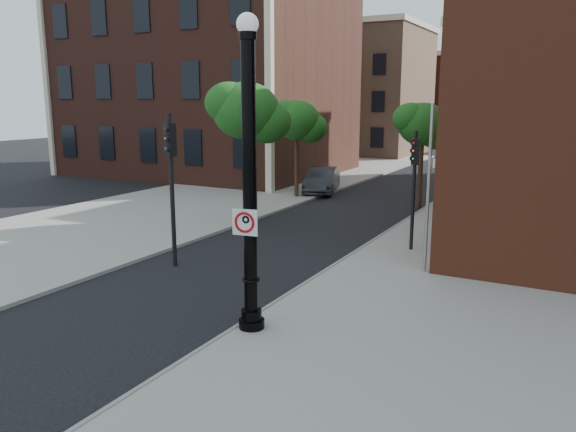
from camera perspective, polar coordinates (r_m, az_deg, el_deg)
The scene contains 16 objects.
ground at distance 14.86m, azimuth -11.46°, elevation -9.58°, with size 120.00×120.00×0.00m, color black.
sidewalk_right at distance 21.44m, azimuth 19.39°, elevation -3.21°, with size 8.00×60.00×0.12m, color gray.
sidewalk_left at distance 34.17m, azimuth -3.89°, elevation 2.81°, with size 10.00×50.00×0.12m, color gray.
curb_edge at distance 22.34m, azimuth 9.36°, elevation -2.08°, with size 0.10×60.00×0.14m, color gray.
victorian_building at distance 42.76m, azimuth -7.92°, elevation 16.19°, with size 18.60×14.60×17.95m.
bg_building_tan_a at distance 58.47m, azimuth 7.39°, elevation 12.28°, with size 12.00×12.00×12.00m, color #976E52.
bg_building_red at distance 71.71m, azimuth 11.46°, elevation 11.23°, with size 12.00×12.00×10.00m, color maroon.
lamppost at distance 12.51m, azimuth -3.90°, elevation 2.28°, with size 0.60×0.60×7.13m.
no_parking_sign at distance 12.49m, azimuth -4.40°, elevation -0.62°, with size 0.60×0.13×0.60m.
parked_car at distance 32.85m, azimuth 3.47°, elevation 3.66°, with size 1.57×4.50×1.48m, color #2E2E33.
traffic_signal_left at distance 18.18m, azimuth -11.83°, elevation 5.13°, with size 0.37×0.43×4.94m.
traffic_signal_right at distance 19.96m, azimuth 12.70°, elevation 4.43°, with size 0.33×0.38×4.31m.
utility_pole at distance 17.48m, azimuth 14.06°, elevation 2.41°, with size 0.10×0.10×5.24m, color #999999.
street_tree_a at distance 24.29m, azimuth -4.14°, elevation 10.46°, with size 3.39×3.06×6.10m.
street_tree_b at distance 30.59m, azimuth 0.99°, elevation 9.59°, with size 2.96×2.67×5.33m.
street_tree_c at distance 28.56m, azimuth 13.60°, elevation 8.94°, with size 2.89×2.62×5.22m.
Camera 1 is at (8.98, -10.57, 5.34)m, focal length 35.00 mm.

